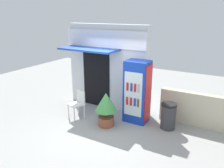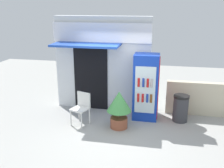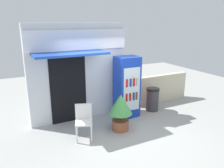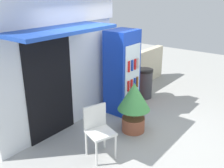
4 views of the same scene
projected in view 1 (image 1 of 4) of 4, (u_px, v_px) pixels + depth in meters
The scene contains 7 objects.
ground at pixel (98, 128), 6.70m from camera, with size 16.00×16.00×0.00m, color #A3A39E.
storefront_building at pixel (106, 65), 7.87m from camera, with size 2.97×1.16×2.91m.
drink_cooler at pixel (137, 92), 6.91m from camera, with size 0.72×0.62×1.92m.
plastic_chair at pixel (78, 102), 7.25m from camera, with size 0.54×0.54×0.91m.
potted_plant_near_shop at pixel (106, 106), 6.69m from camera, with size 0.66×0.66×1.04m.
trash_bin at pixel (168, 116), 6.60m from camera, with size 0.45×0.45×0.78m.
stone_boundary_wall at pixel (200, 110), 6.69m from camera, with size 2.36×0.21×1.02m, color beige.
Camera 1 is at (3.32, -5.00, 3.28)m, focal length 36.43 mm.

